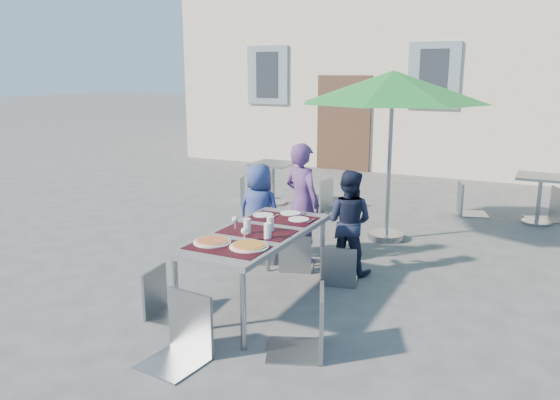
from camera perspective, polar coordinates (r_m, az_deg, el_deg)
The scene contains 22 objects.
ground at distance 5.70m, azimuth -0.49°, elevation -10.19°, with size 90.00×90.00×0.00m, color #4A4A4D.
dining_table at distance 5.33m, azimuth -2.41°, elevation -3.91°, with size 0.80×1.85×0.76m.
pizza_near_left at distance 4.99m, azimuth -7.10°, elevation -4.30°, with size 0.34×0.34×0.03m.
pizza_near_right at distance 4.84m, azimuth -3.26°, elevation -4.80°, with size 0.35×0.35×0.03m.
glassware at distance 5.20m, azimuth -2.40°, elevation -2.81°, with size 0.50×0.46×0.15m.
place_settings at distance 5.86m, azimuth 0.46°, elevation -1.65°, with size 0.68×0.42×0.01m.
child_0 at distance 6.73m, azimuth -2.19°, elevation -1.18°, with size 0.58×0.38×1.18m, color navy.
child_1 at distance 6.59m, azimuth 2.32°, elevation -0.30°, with size 0.53×0.35×1.45m, color #55366E.
child_2 at distance 6.27m, azimuth 7.11°, elevation -2.28°, with size 0.58×0.34×1.20m, color #171D34.
chair_0 at distance 6.54m, azimuth -2.57°, elevation -1.60°, with size 0.59×0.59×1.01m.
chair_1 at distance 6.29m, azimuth 1.68°, elevation -3.14°, with size 0.48×0.48×0.85m.
chair_2 at distance 5.92m, azimuth 6.38°, elevation -4.38°, with size 0.43×0.44×0.84m.
chair_3 at distance 5.24m, azimuth -12.24°, elevation -6.65°, with size 0.44×0.43×0.88m.
chair_4 at distance 4.44m, azimuth 3.03°, elevation -8.66°, with size 0.60×0.60×1.03m.
chair_5 at distance 4.41m, azimuth -10.43°, elevation -9.10°, with size 0.50×0.50×1.02m.
patio_umbrella at distance 7.41m, azimuth 11.70°, elevation 11.36°, with size 2.49×2.49×2.29m.
cafe_table_0 at distance 9.51m, azimuth -0.71°, elevation 2.50°, with size 0.69×0.69×0.73m.
bg_chair_l_0 at distance 9.62m, azimuth -3.38°, elevation 2.85°, with size 0.54×0.54×0.92m.
bg_chair_r_0 at distance 9.11m, azimuth 4.30°, elevation 2.63°, with size 0.50×0.50×1.01m.
cafe_table_1 at distance 9.15m, azimuth 25.51°, elevation 0.85°, with size 0.70×0.70×0.75m.
bg_chair_l_1 at distance 9.31m, azimuth 19.09°, elevation 2.15°, with size 0.56×0.56×1.01m.
bg_chair_r_1 at distance 9.43m, azimuth 26.60°, elevation 1.50°, with size 0.58×0.58×0.99m.
Camera 1 is at (2.37, -4.66, 2.26)m, focal length 35.00 mm.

